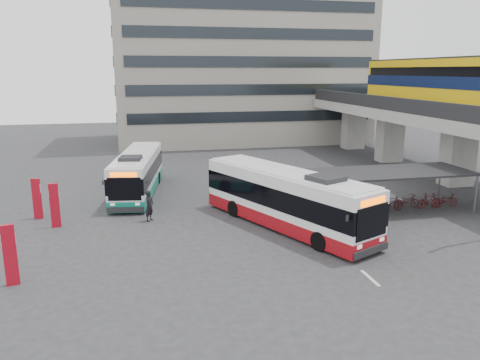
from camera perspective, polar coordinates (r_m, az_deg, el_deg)
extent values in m
plane|color=#28282B|center=(25.47, 4.21, -6.76)|extent=(120.00, 120.00, 0.00)
cube|color=gray|center=(39.63, 25.01, 2.70)|extent=(2.20, 1.60, 4.60)
cube|color=gray|center=(47.84, 17.81, 4.91)|extent=(2.20, 1.60, 4.60)
cube|color=gray|center=(54.84, 13.64, 6.16)|extent=(2.20, 1.60, 4.60)
cube|color=gray|center=(42.50, 22.12, 7.35)|extent=(8.00, 32.00, 0.90)
cube|color=black|center=(40.43, 17.80, 8.86)|extent=(0.35, 32.00, 1.10)
cube|color=black|center=(44.65, 26.25, 8.49)|extent=(0.35, 32.00, 1.10)
cube|color=gold|center=(41.01, 23.74, 10.61)|extent=(2.90, 20.00, 3.90)
cube|color=#091435|center=(41.01, 23.76, 10.89)|extent=(2.98, 20.02, 0.90)
cube|color=black|center=(41.00, 23.87, 12.00)|extent=(2.96, 19.20, 0.70)
cube|color=black|center=(41.01, 23.99, 13.32)|extent=(2.70, 19.60, 0.25)
cylinder|color=#595B60|center=(30.62, 8.33, -1.08)|extent=(0.12, 0.12, 2.40)
cylinder|color=#595B60|center=(35.13, 23.15, -0.17)|extent=(0.12, 0.12, 2.40)
cylinder|color=#595B60|center=(27.41, 10.98, -2.88)|extent=(0.12, 0.12, 2.40)
cylinder|color=#595B60|center=(32.37, 26.79, -1.60)|extent=(0.12, 0.12, 2.40)
cube|color=black|center=(30.81, 17.99, 0.94)|extent=(10.00, 4.00, 0.12)
imported|color=black|center=(29.51, 10.97, -3.24)|extent=(1.71, 0.60, 0.90)
imported|color=black|center=(30.04, 13.31, -2.96)|extent=(1.66, 0.47, 1.00)
imported|color=black|center=(30.64, 15.56, -2.87)|extent=(1.71, 0.60, 0.90)
imported|color=black|center=(31.26, 17.73, -2.61)|extent=(1.66, 0.47, 1.00)
imported|color=#350C0F|center=(31.96, 19.80, -2.52)|extent=(1.71, 0.60, 0.90)
imported|color=#3F0C0F|center=(32.66, 21.79, -2.26)|extent=(1.66, 0.47, 1.00)
imported|color=#490C0F|center=(33.44, 23.68, -2.18)|extent=(1.71, 0.60, 0.90)
cube|color=gray|center=(60.44, -0.04, 16.83)|extent=(30.00, 15.00, 25.00)
cube|color=beige|center=(21.23, 15.58, -11.43)|extent=(0.15, 1.60, 0.01)
cube|color=beige|center=(23.69, 12.18, -8.59)|extent=(0.15, 1.60, 0.01)
cube|color=beige|center=(26.26, 9.48, -6.27)|extent=(0.15, 1.60, 0.01)
cube|color=white|center=(26.44, 5.58, -1.96)|extent=(7.21, 11.76, 2.70)
cube|color=maroon|center=(26.80, 5.52, -4.54)|extent=(7.26, 11.81, 0.74)
cube|color=black|center=(26.41, 5.59, -1.70)|extent=(7.27, 11.80, 1.13)
cube|color=#FF5B00|center=(22.38, 15.92, -2.55)|extent=(1.63, 0.81, 0.29)
cube|color=black|center=(24.05, 10.42, 0.21)|extent=(2.02, 2.06, 0.28)
cylinder|color=black|center=(23.51, 9.67, -7.38)|extent=(0.68, 1.02, 0.98)
cylinder|color=black|center=(29.92, 2.90, -2.69)|extent=(0.68, 1.02, 0.98)
cube|color=white|center=(34.40, -12.36, 1.08)|extent=(3.94, 11.00, 2.47)
cube|color=#0C7059|center=(34.65, -12.26, -0.77)|extent=(3.98, 11.04, 0.67)
cube|color=black|center=(34.37, -12.37, 1.27)|extent=(4.00, 11.02, 1.03)
cube|color=#FF5B00|center=(29.02, -14.02, 0.63)|extent=(1.60, 0.33, 0.27)
cube|color=black|center=(31.52, -13.21, 2.60)|extent=(1.58, 1.63, 0.25)
cylinder|color=black|center=(31.57, -15.09, -2.38)|extent=(0.41, 0.93, 0.90)
cylinder|color=black|center=(37.43, -9.97, 0.30)|extent=(0.41, 0.93, 0.90)
imported|color=black|center=(28.00, -11.01, -3.12)|extent=(0.74, 0.81, 1.86)
cube|color=#9F0919|center=(21.54, -26.23, -8.23)|extent=(0.55, 0.30, 2.62)
cube|color=white|center=(21.32, -26.42, -6.52)|extent=(0.56, 0.20, 0.52)
cube|color=#9F0919|center=(28.33, -21.66, -2.91)|extent=(0.53, 0.26, 2.55)
cube|color=white|center=(28.16, -21.77, -1.61)|extent=(0.55, 0.16, 0.51)
cube|color=#9F0919|center=(30.39, -23.51, -2.11)|extent=(0.52, 0.26, 2.46)
cube|color=white|center=(30.23, -23.63, -0.94)|extent=(0.53, 0.16, 0.49)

